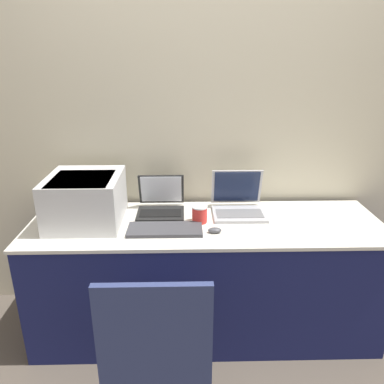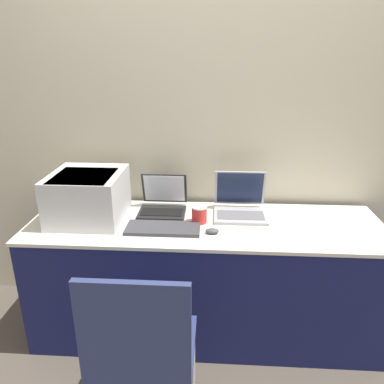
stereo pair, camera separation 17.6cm
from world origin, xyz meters
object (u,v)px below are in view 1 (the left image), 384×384
Objects in this scene: coffee_cup at (200,214)px; mouse at (215,230)px; laptop_right at (238,204)px; laptop_left at (161,205)px; chair at (157,349)px; external_keyboard at (165,229)px; printer at (85,198)px.

coffee_cup is 1.35× the size of mouse.
mouse is (-0.17, -0.28, -0.04)m from laptop_right.
laptop_left is at bearing 147.01° from coffee_cup.
laptop_right is 0.35× the size of chair.
chair is at bearing -88.25° from laptop_left.
laptop_left is 0.31× the size of chair.
laptop_left is 0.69× the size of external_keyboard.
coffee_cup is (0.20, 0.12, 0.04)m from external_keyboard.
laptop_right is 0.33m from mouse.
printer is 1.05× the size of external_keyboard.
coffee_cup is (-0.25, -0.14, -0.00)m from laptop_right.
printer reaches higher than coffee_cup.
printer reaches higher than mouse.
laptop_right is 1.06m from chair.
laptop_left reaches higher than coffee_cup.
laptop_right is at bearing 29.78° from coffee_cup.
laptop_left is at bearing 136.76° from mouse.
chair is at bearing -90.69° from external_keyboard.
laptop_left is 2.83× the size of coffee_cup.
laptop_left reaches higher than chair.
chair is at bearing -104.95° from coffee_cup.
mouse is at bearing 65.76° from chair.
chair is at bearing -60.18° from printer.
chair reaches higher than coffee_cup.
external_keyboard is at bearing -149.71° from coffee_cup.
laptop_right is at bearing 30.01° from external_keyboard.
external_keyboard is at bearing -149.99° from laptop_right.
mouse is (0.28, -0.03, 0.00)m from external_keyboard.
coffee_cup is at bearing 75.05° from chair.
laptop_right reaches higher than laptop_left.
external_keyboard is at bearing -16.18° from printer.
laptop_left is 0.43m from mouse.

